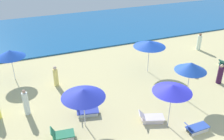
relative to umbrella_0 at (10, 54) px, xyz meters
name	(u,v)px	position (x,y,z in m)	size (l,w,h in m)	color
ocean	(69,29)	(6.53, 10.14, -2.03)	(60.00, 13.71, 0.12)	#1D5C9A
umbrella_0	(10,54)	(0.00, 0.00, 0.00)	(2.09, 2.09, 2.36)	silver
umbrella_2	(191,67)	(10.19, -7.12, 0.34)	(1.96, 1.96, 2.70)	silver
umbrella_3	(83,93)	(3.36, -7.10, 0.07)	(2.37, 2.37, 2.39)	silver
lounge_chair_3_0	(86,111)	(3.70, -6.14, -1.83)	(1.49, 0.92, 0.73)	silver
lounge_chair_3_1	(62,135)	(1.92, -7.66, -1.81)	(1.27, 0.79, 0.72)	silver
umbrella_4	(172,88)	(7.65, -8.86, 0.38)	(2.08, 2.08, 2.67)	silver
lounge_chair_4_0	(196,128)	(8.79, -9.85, -1.83)	(1.39, 0.59, 0.66)	silver
lounge_chair_4_1	(151,118)	(6.95, -8.15, -1.83)	(1.58, 1.09, 0.63)	silver
umbrella_7	(150,44)	(9.85, -2.67, 0.27)	(2.46, 2.46, 2.58)	silver
beachgoer_2	(56,77)	(2.72, -2.11, -1.36)	(0.40, 0.40, 1.55)	#EAD772
beachgoer_3	(26,103)	(0.47, -4.74, -1.31)	(0.47, 0.47, 1.68)	silver
beachgoer_4	(199,42)	(16.57, -0.54, -1.35)	(0.53, 0.53, 1.62)	white
beachgoer_5	(220,75)	(13.78, -6.20, -1.41)	(0.46, 0.46, 1.49)	#39183C
beach_ball_0	(194,75)	(12.72, -4.73, -1.92)	(0.34, 0.34, 0.34)	red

